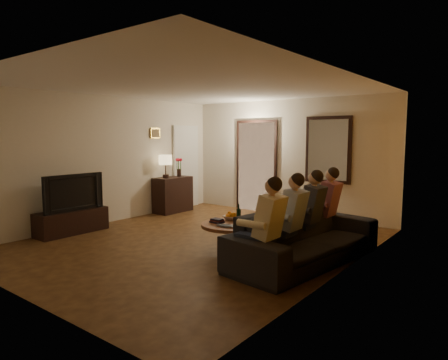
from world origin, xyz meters
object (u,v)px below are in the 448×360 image
Objects in this scene: wine_bottle at (239,213)px; person_a at (266,232)px; tv_stand at (72,222)px; dog at (240,246)px; laptop at (226,227)px; tv at (70,192)px; person_c at (308,216)px; person_d at (325,210)px; person_b at (289,223)px; coffee_table at (232,238)px; sofa at (305,237)px; bowl at (231,218)px; dresser at (173,195)px; table_lamp at (166,166)px.

person_a is at bearing -38.38° from wine_bottle.
dog is (3.53, 0.39, 0.06)m from tv_stand.
laptop is (0.05, -0.38, -0.14)m from wine_bottle.
tv reaches higher than laptop.
person_c is 1.00× the size of person_d.
tv_stand is 1.08× the size of person_b.
person_a is at bearing -33.20° from coffee_table.
sofa is at bearing -83.66° from person_d.
bowl is at bearing 135.74° from dog.
tv reaches higher than bowl.
tv is at bearing -159.42° from bowl.
laptop is at bearing 124.61° from sofa.
person_b is 1.00× the size of person_d.
person_b reaches higher than laptop.
bowl is at bearing 152.45° from wine_bottle.
dresser is 4.25m from person_c.
person_a is 1.20m from person_c.
tv_stand is (0.00, -2.40, -0.88)m from table_lamp.
table_lamp is at bearing 174.29° from person_d.
person_b is 0.98m from wine_bottle.
table_lamp is at bearing 134.92° from laptop.
person_a is at bearing -90.00° from person_c.
dog reaches higher than tv_stand.
dresser is 1.66× the size of dog.
wine_bottle is at bearing -72.82° from tv.
table_lamp is 0.46× the size of tv.
person_b is 1.20m from person_d.
laptop is at bearing -122.88° from person_d.
sofa is 0.39m from person_c.
dresser is 4.46m from person_b.
dog is 1.81× the size of wine_bottle.
dog is (3.53, -2.24, -0.13)m from dresser.
person_c is (0.00, 0.60, 0.00)m from person_b.
tv_stand is 4.32m from person_c.
coffee_table is (-1.02, -1.14, -0.38)m from person_d.
person_c is at bearing 64.19° from dog.
person_a is at bearing 2.75° from tv_stand.
table_lamp reaches higher than tv.
bowl is 0.79× the size of laptop.
person_b is at bearing -13.38° from bowl.
table_lamp is 4.66m from person_a.
coffee_table is at bearing -131.79° from person_d.
wine_bottle is at bearing 63.43° from coffee_table.
person_b and person_d have the same top height.
dog reaches higher than laptop.
tv_stand is 3.95× the size of laptop.
bowl is (-0.18, 0.22, 0.26)m from coffee_table.
person_c is at bearing -13.90° from table_lamp.
sofa is at bearing 7.26° from wine_bottle.
coffee_table is at bearing 176.38° from person_b.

